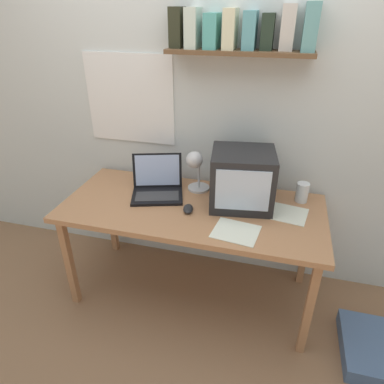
# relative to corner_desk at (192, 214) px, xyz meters

# --- Properties ---
(ground_plane) EXTENTS (12.00, 12.00, 0.00)m
(ground_plane) POSITION_rel_corner_desk_xyz_m (0.00, 0.00, -0.66)
(ground_plane) COLOR #926A4B
(back_wall) EXTENTS (5.60, 0.24, 2.60)m
(back_wall) POSITION_rel_corner_desk_xyz_m (0.00, 0.43, 0.65)
(back_wall) COLOR silver
(back_wall) RESTS_ON ground_plane
(corner_desk) EXTENTS (1.64, 0.73, 0.72)m
(corner_desk) POSITION_rel_corner_desk_xyz_m (0.00, 0.00, 0.00)
(corner_desk) COLOR #B57B52
(corner_desk) RESTS_ON ground_plane
(crt_monitor) EXTENTS (0.42, 0.40, 0.35)m
(crt_monitor) POSITION_rel_corner_desk_xyz_m (0.29, 0.11, 0.23)
(crt_monitor) COLOR #232326
(crt_monitor) RESTS_ON corner_desk
(laptop) EXTENTS (0.40, 0.37, 0.25)m
(laptop) POSITION_rel_corner_desk_xyz_m (-0.27, 0.10, 0.12)
(laptop) COLOR black
(laptop) RESTS_ON corner_desk
(desk_lamp) EXTENTS (0.15, 0.19, 0.30)m
(desk_lamp) POSITION_rel_corner_desk_xyz_m (-0.03, 0.18, 0.25)
(desk_lamp) COLOR silver
(desk_lamp) RESTS_ON corner_desk
(juice_glass) EXTENTS (0.08, 0.08, 0.13)m
(juice_glass) POSITION_rel_corner_desk_xyz_m (0.66, 0.24, 0.12)
(juice_glass) COLOR white
(juice_glass) RESTS_ON corner_desk
(computer_mouse) EXTENTS (0.08, 0.12, 0.03)m
(computer_mouse) POSITION_rel_corner_desk_xyz_m (-0.01, -0.06, 0.08)
(computer_mouse) COLOR #232326
(computer_mouse) RESTS_ON corner_desk
(loose_paper_near_laptop) EXTENTS (0.27, 0.24, 0.00)m
(loose_paper_near_laptop) POSITION_rel_corner_desk_xyz_m (0.31, -0.21, 0.06)
(loose_paper_near_laptop) COLOR white
(loose_paper_near_laptop) RESTS_ON corner_desk
(loose_paper_near_monitor) EXTENTS (0.25, 0.24, 0.00)m
(loose_paper_near_monitor) POSITION_rel_corner_desk_xyz_m (0.59, 0.06, 0.06)
(loose_paper_near_monitor) COLOR white
(loose_paper_near_monitor) RESTS_ON corner_desk
(floor_cushion) EXTENTS (0.45, 0.45, 0.10)m
(floor_cushion) POSITION_rel_corner_desk_xyz_m (1.22, -0.23, -0.61)
(floor_cushion) COLOR slate
(floor_cushion) RESTS_ON ground_plane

